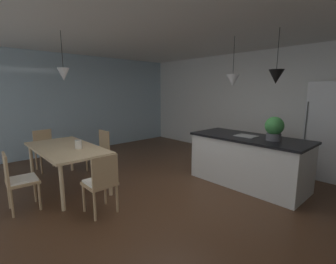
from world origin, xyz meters
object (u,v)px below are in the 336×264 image
at_px(dining_table, 66,151).
at_px(refrigerator, 328,131).
at_px(chair_far_left, 99,149).
at_px(potted_plant_on_island, 274,128).
at_px(chair_kitchen_end, 101,182).
at_px(vase_on_dining_table, 78,144).
at_px(kitchen_island, 248,160).
at_px(chair_window_end, 45,148).
at_px(chair_near_right, 18,179).

bearing_deg(dining_table, refrigerator, 53.04).
height_order(chair_far_left, potted_plant_on_island, potted_plant_on_island).
height_order(dining_table, chair_kitchen_end, chair_kitchen_end).
bearing_deg(chair_kitchen_end, vase_on_dining_table, 173.24).
bearing_deg(kitchen_island, chair_window_end, -143.78).
distance_m(refrigerator, potted_plant_on_island, 1.54).
bearing_deg(chair_window_end, chair_far_left, 43.64).
relative_size(chair_near_right, chair_window_end, 1.00).
bearing_deg(chair_near_right, refrigerator, 61.80).
xyz_separation_m(refrigerator, potted_plant_on_island, (-0.43, -1.47, 0.17)).
bearing_deg(refrigerator, potted_plant_on_island, -106.18).
height_order(chair_kitchen_end, vase_on_dining_table, vase_on_dining_table).
bearing_deg(refrigerator, chair_window_end, -137.13).
bearing_deg(chair_window_end, chair_kitchen_end, 0.05).
distance_m(chair_kitchen_end, potted_plant_on_island, 2.89).
height_order(chair_far_left, chair_window_end, same).
distance_m(chair_kitchen_end, vase_on_dining_table, 1.10).
height_order(dining_table, kitchen_island, kitchen_island).
bearing_deg(chair_near_right, chair_far_left, 116.56).
bearing_deg(kitchen_island, vase_on_dining_table, -128.11).
relative_size(dining_table, chair_kitchen_end, 2.13).
xyz_separation_m(chair_near_right, vase_on_dining_table, (-0.15, 0.96, 0.34)).
xyz_separation_m(dining_table, kitchen_island, (2.13, 2.51, -0.21)).
xyz_separation_m(chair_far_left, refrigerator, (3.42, 3.15, 0.47)).
bearing_deg(chair_far_left, chair_near_right, -63.44).
height_order(chair_far_left, chair_near_right, same).
bearing_deg(refrigerator, chair_kitchen_end, -113.13).
height_order(chair_near_right, vase_on_dining_table, vase_on_dining_table).
bearing_deg(vase_on_dining_table, potted_plant_on_island, 45.96).
relative_size(chair_near_right, kitchen_island, 0.42).
bearing_deg(chair_near_right, chair_window_end, 154.05).
distance_m(chair_near_right, potted_plant_on_island, 4.03).
relative_size(chair_far_left, chair_window_end, 1.00).
bearing_deg(chair_far_left, chair_kitchen_end, -25.90).
xyz_separation_m(dining_table, vase_on_dining_table, (0.26, 0.12, 0.14)).
distance_m(chair_far_left, refrigerator, 4.67).
bearing_deg(kitchen_island, refrigerator, 59.61).
bearing_deg(potted_plant_on_island, vase_on_dining_table, -134.04).
relative_size(chair_kitchen_end, kitchen_island, 0.42).
relative_size(dining_table, kitchen_island, 0.90).
relative_size(kitchen_island, potted_plant_on_island, 5.14).
distance_m(dining_table, vase_on_dining_table, 0.32).
xyz_separation_m(dining_table, chair_near_right, (0.41, -0.83, -0.20)).
distance_m(dining_table, refrigerator, 4.99).
height_order(dining_table, refrigerator, refrigerator).
height_order(refrigerator, potted_plant_on_island, refrigerator).
height_order(dining_table, chair_near_right, chair_near_right).
bearing_deg(dining_table, chair_near_right, -63.60).
xyz_separation_m(chair_far_left, potted_plant_on_island, (2.99, 1.68, 0.64)).
distance_m(dining_table, chair_near_right, 0.95).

